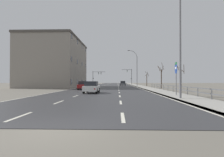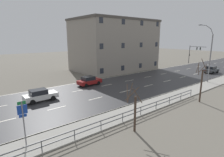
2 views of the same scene
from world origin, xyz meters
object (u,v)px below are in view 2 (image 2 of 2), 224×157
at_px(street_lamp_midground, 209,55).
at_px(brick_building, 114,45).
at_px(highway_sign, 23,118).
at_px(traffic_signal_left, 194,51).
at_px(car_far_left, 211,69).
at_px(car_mid_centre, 40,95).
at_px(car_near_right, 89,81).

height_order(street_lamp_midground, brick_building, brick_building).
xyz_separation_m(highway_sign, brick_building, (-22.55, 27.11, 3.83)).
xyz_separation_m(traffic_signal_left, car_far_left, (10.48, -11.30, -3.03)).
distance_m(highway_sign, brick_building, 35.47).
relative_size(street_lamp_midground, traffic_signal_left, 1.87).
distance_m(car_far_left, brick_building, 23.59).
distance_m(highway_sign, traffic_signal_left, 54.72).
xyz_separation_m(highway_sign, car_mid_centre, (-9.72, 4.17, -1.54)).
height_order(traffic_signal_left, car_mid_centre, traffic_signal_left).
xyz_separation_m(car_far_left, car_near_right, (-8.07, -28.02, 0.00)).
bearing_deg(car_near_right, car_mid_centre, -75.93).
relative_size(street_lamp_midground, highway_sign, 2.81).
bearing_deg(car_mid_centre, brick_building, 119.41).
distance_m(traffic_signal_left, car_mid_centre, 48.81).
bearing_deg(car_near_right, highway_sign, -49.87).
bearing_deg(traffic_signal_left, car_mid_centre, -83.81).
distance_m(street_lamp_midground, highway_sign, 31.27).
distance_m(street_lamp_midground, car_far_left, 11.56).
bearing_deg(car_mid_centre, street_lamp_midground, 72.23).
xyz_separation_m(traffic_signal_left, brick_building, (-7.58, -25.50, 2.35)).
xyz_separation_m(car_far_left, brick_building, (-18.05, -14.20, 5.38)).
bearing_deg(highway_sign, car_mid_centre, 156.79).
distance_m(highway_sign, car_mid_centre, 10.69).
height_order(car_far_left, brick_building, brick_building).
bearing_deg(highway_sign, traffic_signal_left, 105.89).
distance_m(highway_sign, car_near_right, 18.36).
bearing_deg(brick_building, street_lamp_midground, 10.58).
bearing_deg(brick_building, highway_sign, -50.24).
bearing_deg(street_lamp_midground, car_far_left, 109.06).
height_order(highway_sign, car_mid_centre, highway_sign).
bearing_deg(traffic_signal_left, car_near_right, -86.50).
bearing_deg(traffic_signal_left, car_far_left, -47.16).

